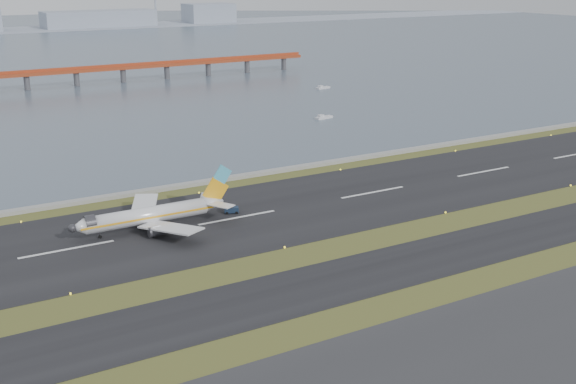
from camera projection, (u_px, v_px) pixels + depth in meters
name	position (u px, v px, depth m)	size (l,w,h in m)	color
ground	(303.00, 260.00, 146.46)	(1000.00, 1000.00, 0.00)	#3A4819
taxiway_strip	(336.00, 281.00, 136.56)	(1000.00, 18.00, 0.10)	black
runway_strip	(237.00, 218.00, 171.16)	(1000.00, 45.00, 0.10)	black
seawall	(188.00, 185.00, 195.75)	(1000.00, 2.50, 1.00)	gray
red_pier	(76.00, 72.00, 359.91)	(260.00, 5.00, 10.20)	#9E3A1B
airliner	(154.00, 214.00, 163.10)	(38.52, 32.89, 12.80)	white
pushback_tug	(231.00, 209.00, 174.11)	(3.86, 3.08, 2.17)	#152439
workboat_near	(323.00, 117.00, 283.32)	(7.93, 3.67, 1.85)	silver
workboat_far	(323.00, 88.00, 353.60)	(7.84, 3.68, 1.83)	silver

